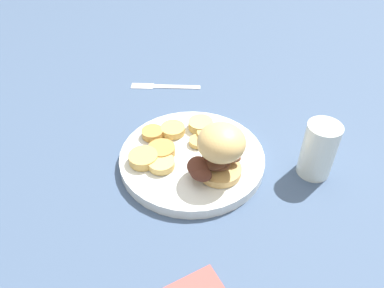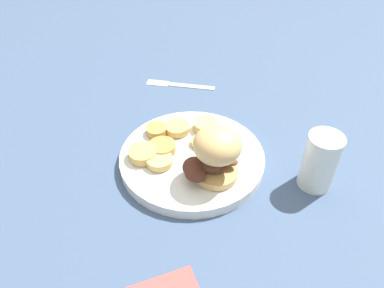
% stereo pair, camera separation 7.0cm
% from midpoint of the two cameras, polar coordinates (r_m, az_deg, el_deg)
% --- Properties ---
extents(ground_plane, '(4.00, 4.00, 0.00)m').
position_cam_midpoint_polar(ground_plane, '(0.74, 2.74, -2.92)').
color(ground_plane, '#3D5170').
extents(dinner_plate, '(0.28, 0.28, 0.02)m').
position_cam_midpoint_polar(dinner_plate, '(0.73, 2.77, -2.21)').
color(dinner_plate, silver).
rests_on(dinner_plate, ground_plane).
extents(sandwich, '(0.12, 0.10, 0.10)m').
position_cam_midpoint_polar(sandwich, '(0.65, 6.66, -1.53)').
color(sandwich, tan).
rests_on(sandwich, dinner_plate).
extents(potato_round_0, '(0.05, 0.05, 0.02)m').
position_cam_midpoint_polar(potato_round_0, '(0.77, 5.02, 2.65)').
color(potato_round_0, '#DBB766').
rests_on(potato_round_0, dinner_plate).
extents(potato_round_1, '(0.04, 0.04, 0.01)m').
position_cam_midpoint_polar(potato_round_1, '(0.76, -2.79, 2.03)').
color(potato_round_1, '#BC8942').
rests_on(potato_round_1, dinner_plate).
extents(potato_round_2, '(0.05, 0.05, 0.01)m').
position_cam_midpoint_polar(potato_round_2, '(0.77, 0.36, 2.31)').
color(potato_round_2, tan).
rests_on(potato_round_2, dinner_plate).
extents(potato_round_3, '(0.04, 0.04, 0.01)m').
position_cam_midpoint_polar(potato_round_3, '(0.74, 3.97, 0.16)').
color(potato_round_3, tan).
rests_on(potato_round_3, dinner_plate).
extents(potato_round_4, '(0.05, 0.05, 0.01)m').
position_cam_midpoint_polar(potato_round_4, '(0.70, -2.11, -2.68)').
color(potato_round_4, '#DBB766').
rests_on(potato_round_4, dinner_plate).
extents(potato_round_5, '(0.05, 0.05, 0.02)m').
position_cam_midpoint_polar(potato_round_5, '(0.72, -1.78, -0.66)').
color(potato_round_5, '#BC8942').
rests_on(potato_round_5, dinner_plate).
extents(potato_round_6, '(0.06, 0.06, 0.02)m').
position_cam_midpoint_polar(potato_round_6, '(0.71, -4.70, -1.61)').
color(potato_round_6, tan).
rests_on(potato_round_6, dinner_plate).
extents(potato_round_7, '(0.05, 0.05, 0.01)m').
position_cam_midpoint_polar(potato_round_7, '(0.75, 5.81, 1.11)').
color(potato_round_7, tan).
rests_on(potato_round_7, dinner_plate).
extents(fork, '(0.05, 0.17, 0.00)m').
position_cam_midpoint_polar(fork, '(0.96, 0.14, 8.94)').
color(fork, silver).
rests_on(fork, ground_plane).
extents(drinking_glass, '(0.06, 0.06, 0.11)m').
position_cam_midpoint_polar(drinking_glass, '(0.71, 21.67, -2.61)').
color(drinking_glass, silver).
rests_on(drinking_glass, ground_plane).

